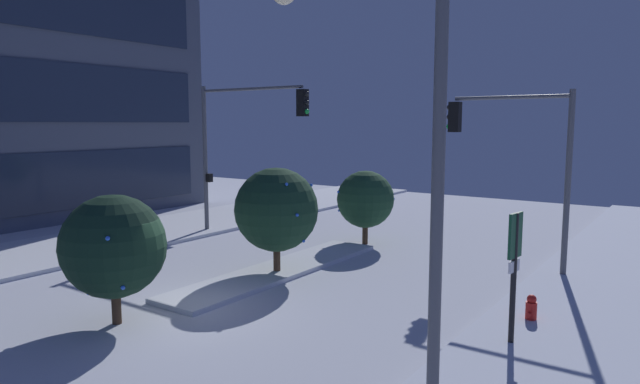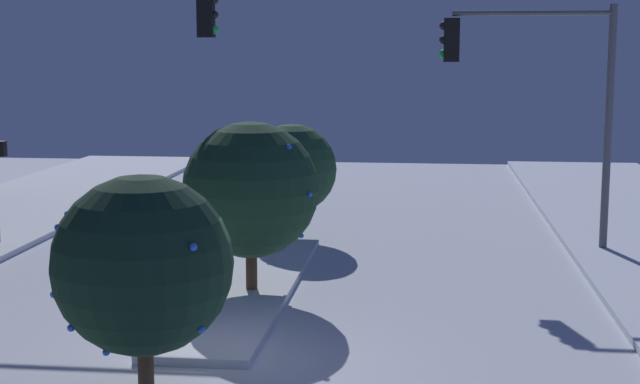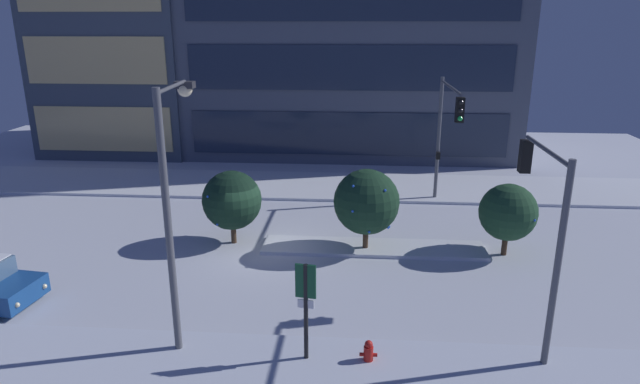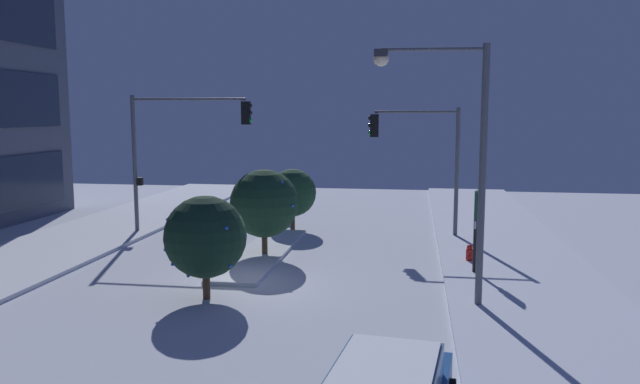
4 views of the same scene
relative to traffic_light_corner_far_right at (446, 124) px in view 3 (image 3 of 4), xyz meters
name	(u,v)px [view 3 (image 3 of 4)]	position (x,y,z in m)	size (l,w,h in m)	color
ground	(262,250)	(-7.85, -5.04, -4.37)	(52.00, 52.00, 0.00)	silver
curb_strip_far	(290,185)	(-7.85, 3.94, -4.30)	(52.00, 5.20, 0.14)	silver
median_strip	(373,248)	(-3.32, -4.62, -4.30)	(9.00, 1.80, 0.14)	silver
office_tower_secondary	(133,55)	(-20.64, 14.64, 2.16)	(10.04, 11.92, 13.07)	#424C5B
traffic_light_corner_far_right	(446,124)	(0.00, 0.00, 0.00)	(0.32, 5.61, 6.29)	#565960
traffic_light_corner_near_right	(542,207)	(1.07, -10.63, -0.37)	(0.32, 3.98, 5.74)	#565960
street_lamp_arched	(174,178)	(-8.95, -11.37, 0.46)	(0.58, 3.12, 7.34)	#565960
fire_hydrant	(368,353)	(-3.61, -12.45, -4.02)	(0.48, 0.26, 0.73)	red
parking_info_sign	(306,301)	(-5.28, -12.46, -2.51)	(0.55, 0.14, 2.90)	black
decorated_tree_median	(366,202)	(-3.65, -4.77, -2.30)	(2.61, 2.61, 3.38)	#473323
decorated_tree_left_of_median	(508,212)	(1.85, -4.76, -2.59)	(2.24, 2.29, 2.90)	#473323
decorated_tree_right_of_median	(232,200)	(-9.13, -4.35, -2.50)	(2.44, 2.44, 3.09)	#473323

